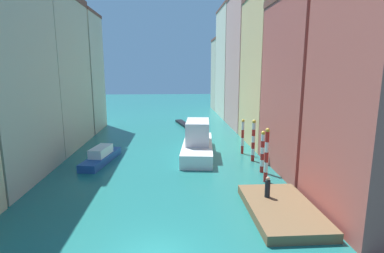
{
  "coord_description": "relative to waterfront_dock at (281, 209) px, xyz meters",
  "views": [
    {
      "loc": [
        0.98,
        -13.24,
        9.18
      ],
      "look_at": [
        3.52,
        26.79,
        1.5
      ],
      "focal_mm": 27.71,
      "sensor_mm": 36.0,
      "label": 1
    }
  ],
  "objects": [
    {
      "name": "ground_plane",
      "position": [
        -7.89,
        20.34,
        -0.3
      ],
      "size": [
        154.0,
        154.0,
        0.0
      ],
      "primitive_type": "plane",
      "color": "#1E6B66"
    },
    {
      "name": "building_left_2",
      "position": [
        -22.03,
        18.77,
        8.69
      ],
      "size": [
        7.91,
        11.63,
        17.96
      ],
      "color": "#BCB299",
      "rests_on": "ground"
    },
    {
      "name": "building_left_3",
      "position": [
        -22.03,
        28.89,
        8.49
      ],
      "size": [
        7.91,
        7.86,
        17.56
      ],
      "color": "#BCB299",
      "rests_on": "ground"
    },
    {
      "name": "building_right_1",
      "position": [
        6.25,
        8.63,
        7.64
      ],
      "size": [
        7.91,
        10.15,
        15.84
      ],
      "color": "#B25147",
      "rests_on": "ground"
    },
    {
      "name": "building_right_2",
      "position": [
        6.25,
        18.78,
        8.81
      ],
      "size": [
        7.91,
        10.19,
        18.2
      ],
      "color": "#DBB77A",
      "rests_on": "ground"
    },
    {
      "name": "building_right_3",
      "position": [
        6.25,
        29.87,
        10.14
      ],
      "size": [
        7.91,
        11.39,
        20.86
      ],
      "color": "tan",
      "rests_on": "ground"
    },
    {
      "name": "building_right_4",
      "position": [
        6.25,
        42.04,
        10.26
      ],
      "size": [
        7.91,
        12.23,
        21.1
      ],
      "color": "beige",
      "rests_on": "ground"
    },
    {
      "name": "building_right_5",
      "position": [
        6.25,
        52.04,
        7.83
      ],
      "size": [
        7.91,
        7.81,
        16.23
      ],
      "color": "#BCB299",
      "rests_on": "ground"
    },
    {
      "name": "waterfront_dock",
      "position": [
        0.0,
        0.0,
        0.0
      ],
      "size": [
        4.15,
        7.13,
        0.6
      ],
      "color": "brown",
      "rests_on": "ground"
    },
    {
      "name": "person_on_dock",
      "position": [
        -0.55,
        1.3,
        0.97
      ],
      "size": [
        0.36,
        0.36,
        1.46
      ],
      "color": "black",
      "rests_on": "waterfront_dock"
    },
    {
      "name": "mooring_pole_0",
      "position": [
        0.67,
        5.56,
        2.04
      ],
      "size": [
        0.35,
        0.35,
        4.57
      ],
      "color": "red",
      "rests_on": "ground"
    },
    {
      "name": "mooring_pole_1",
      "position": [
        1.06,
        7.91,
        1.68
      ],
      "size": [
        0.37,
        0.37,
        3.85
      ],
      "color": "red",
      "rests_on": "ground"
    },
    {
      "name": "mooring_pole_2",
      "position": [
        1.13,
        11.29,
        1.9
      ],
      "size": [
        0.38,
        0.38,
        4.29
      ],
      "color": "red",
      "rests_on": "ground"
    },
    {
      "name": "mooring_pole_3",
      "position": [
        0.7,
        14.08,
        1.7
      ],
      "size": [
        0.33,
        0.33,
        3.89
      ],
      "color": "red",
      "rests_on": "ground"
    },
    {
      "name": "vaporetto_white",
      "position": [
        -4.3,
        13.97,
        1.1
      ],
      "size": [
        4.25,
        10.85,
        3.8
      ],
      "color": "white",
      "rests_on": "ground"
    },
    {
      "name": "gondola_black",
      "position": [
        -5.06,
        31.22,
        -0.1
      ],
      "size": [
        3.04,
        8.44,
        0.4
      ],
      "color": "black",
      "rests_on": "ground"
    },
    {
      "name": "motorboat_0",
      "position": [
        -14.23,
        11.85,
        0.3
      ],
      "size": [
        2.89,
        7.05,
        1.59
      ],
      "color": "#234C93",
      "rests_on": "ground"
    }
  ]
}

